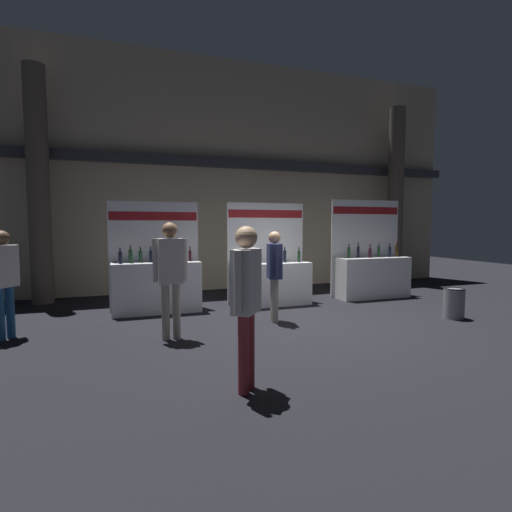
% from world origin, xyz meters
% --- Properties ---
extents(ground_plane, '(27.46, 27.46, 0.00)m').
position_xyz_m(ground_plane, '(0.00, 0.00, 0.00)').
color(ground_plane, black).
extents(hall_colonnade, '(13.73, 1.08, 6.33)m').
position_xyz_m(hall_colonnade, '(0.00, 4.28, 3.12)').
color(hall_colonnade, tan).
rests_on(hall_colonnade, ground_plane).
extents(exhibitor_booth_0, '(1.86, 0.69, 2.30)m').
position_xyz_m(exhibitor_booth_0, '(-2.48, 1.84, 0.61)').
color(exhibitor_booth_0, white).
rests_on(exhibitor_booth_0, ground_plane).
extents(exhibitor_booth_1, '(1.85, 0.66, 2.31)m').
position_xyz_m(exhibitor_booth_1, '(0.03, 1.78, 0.58)').
color(exhibitor_booth_1, white).
rests_on(exhibitor_booth_1, ground_plane).
extents(exhibitor_booth_2, '(1.95, 0.66, 2.43)m').
position_xyz_m(exhibitor_booth_2, '(2.75, 1.80, 0.61)').
color(exhibitor_booth_2, white).
rests_on(exhibitor_booth_2, ground_plane).
extents(trash_bin, '(0.38, 0.38, 0.59)m').
position_xyz_m(trash_bin, '(2.89, -0.63, 0.30)').
color(trash_bin, slate).
rests_on(trash_bin, ground_plane).
extents(visitor_0, '(0.40, 0.48, 1.72)m').
position_xyz_m(visitor_0, '(-4.92, 0.63, 1.02)').
color(visitor_0, navy).
rests_on(visitor_0, ground_plane).
extents(visitor_1, '(0.30, 0.51, 1.69)m').
position_xyz_m(visitor_1, '(-0.48, 0.28, 1.00)').
color(visitor_1, '#ADA393').
rests_on(visitor_1, ground_plane).
extents(visitor_2, '(0.54, 0.24, 1.84)m').
position_xyz_m(visitor_2, '(-2.44, -0.25, 1.11)').
color(visitor_2, '#ADA393').
rests_on(visitor_2, ground_plane).
extents(visitor_4, '(0.41, 0.46, 1.79)m').
position_xyz_m(visitor_4, '(-1.92, -2.48, 1.07)').
color(visitor_4, maroon).
rests_on(visitor_4, ground_plane).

